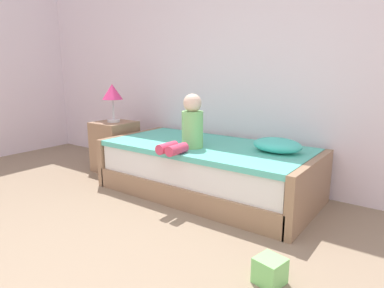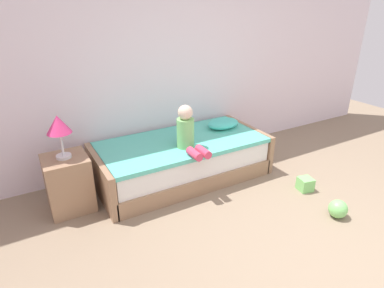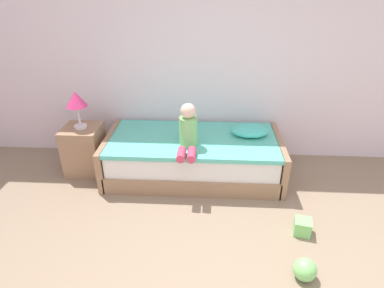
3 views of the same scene
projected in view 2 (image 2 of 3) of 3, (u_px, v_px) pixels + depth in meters
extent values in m
plane|color=gray|center=(336.00, 268.00, 2.71)|extent=(9.20, 9.20, 0.00)
cube|color=white|center=(186.00, 51.00, 4.18)|extent=(7.20, 0.10, 2.90)
cube|color=#997556|center=(182.00, 169.00, 4.07)|extent=(2.00, 1.00, 0.20)
cube|color=white|center=(182.00, 153.00, 3.98)|extent=(1.94, 0.94, 0.25)
cube|color=#59C6B2|center=(182.00, 142.00, 3.92)|extent=(1.98, 0.98, 0.05)
cube|color=#997556|center=(101.00, 179.00, 3.55)|extent=(0.07, 1.00, 0.50)
cube|color=#997556|center=(247.00, 143.00, 4.47)|extent=(0.07, 1.00, 0.50)
cube|color=#997556|center=(69.00, 183.00, 3.38)|extent=(0.44, 0.44, 0.60)
cylinder|color=silver|center=(64.00, 156.00, 3.25)|extent=(0.15, 0.15, 0.03)
cylinder|color=silver|center=(62.00, 144.00, 3.20)|extent=(0.02, 0.02, 0.24)
cone|color=#E5387A|center=(58.00, 124.00, 3.11)|extent=(0.24, 0.24, 0.18)
cylinder|color=#7FC672|center=(185.00, 133.00, 3.68)|extent=(0.20, 0.20, 0.34)
sphere|color=beige|center=(185.00, 113.00, 3.58)|extent=(0.17, 0.17, 0.17)
cylinder|color=#D83F60|center=(194.00, 154.00, 3.47)|extent=(0.09, 0.22, 0.09)
cylinder|color=#D83F60|center=(203.00, 152.00, 3.52)|extent=(0.09, 0.22, 0.09)
ellipsoid|color=#4CCCBC|center=(223.00, 123.00, 4.27)|extent=(0.44, 0.30, 0.13)
sphere|color=#7FD872|center=(338.00, 209.00, 3.31)|extent=(0.19, 0.19, 0.19)
cube|color=#7FD872|center=(305.00, 184.00, 3.79)|extent=(0.18, 0.18, 0.16)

